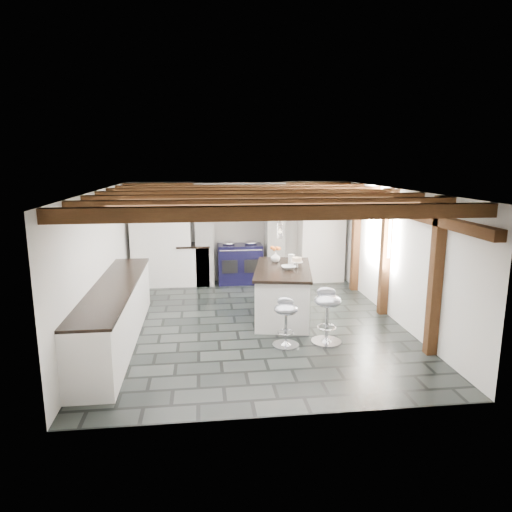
{
  "coord_description": "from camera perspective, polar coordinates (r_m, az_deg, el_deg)",
  "views": [
    {
      "loc": [
        -0.85,
        -7.49,
        2.77
      ],
      "look_at": [
        0.1,
        0.4,
        1.1
      ],
      "focal_mm": 32.0,
      "sensor_mm": 36.0,
      "label": 1
    }
  ],
  "objects": [
    {
      "name": "range_cooker",
      "position": [
        10.46,
        -2.03,
        -0.87
      ],
      "size": [
        1.0,
        0.63,
        0.99
      ],
      "color": "black",
      "rests_on": "ground"
    },
    {
      "name": "ground",
      "position": [
        8.03,
        -0.37,
        -8.31
      ],
      "size": [
        6.0,
        6.0,
        0.0
      ],
      "primitive_type": "plane",
      "color": "black",
      "rests_on": "ground"
    },
    {
      "name": "bar_stool_near",
      "position": [
        7.1,
        8.9,
        -6.61
      ],
      "size": [
        0.51,
        0.51,
        0.87
      ],
      "rotation": [
        0.0,
        0.0,
        -0.22
      ],
      "color": "silver",
      "rests_on": "ground"
    },
    {
      "name": "room_shell",
      "position": [
        9.07,
        -5.22,
        0.99
      ],
      "size": [
        6.0,
        6.03,
        6.0
      ],
      "color": "silver",
      "rests_on": "ground"
    },
    {
      "name": "bar_stool_far",
      "position": [
        6.94,
        3.79,
        -7.58
      ],
      "size": [
        0.47,
        0.47,
        0.75
      ],
      "rotation": [
        0.0,
        0.0,
        -0.36
      ],
      "color": "silver",
      "rests_on": "ground"
    },
    {
      "name": "kitchen_island",
      "position": [
        8.19,
        3.35,
        -4.51
      ],
      "size": [
        1.28,
        1.98,
        1.21
      ],
      "rotation": [
        0.0,
        0.0,
        -0.19
      ],
      "color": "white",
      "rests_on": "ground"
    }
  ]
}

